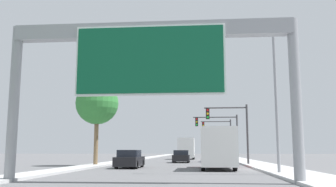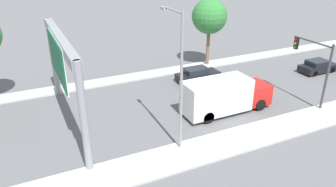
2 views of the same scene
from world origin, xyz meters
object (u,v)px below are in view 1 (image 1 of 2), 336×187
car_mid_left (130,159)px  truck_box_primary (217,149)px  palm_tree_background (97,104)px  truck_box_secondary (187,149)px  traffic_light_far_intersection (221,132)px  traffic_light_mid_block (222,129)px  car_far_right (181,157)px  traffic_light_near_intersection (233,124)px  car_far_center (211,157)px  sign_gantry (150,58)px  street_lamp_right (269,81)px

car_mid_left → truck_box_primary: size_ratio=0.58×
truck_box_primary → palm_tree_background: palm_tree_background is taller
car_mid_left → truck_box_primary: bearing=-12.4°
truck_box_secondary → traffic_light_far_intersection: traffic_light_far_intersection is taller
traffic_light_mid_block → palm_tree_background: size_ratio=0.75×
car_far_right → traffic_light_near_intersection: (5.38, -7.09, 3.26)m
car_mid_left → car_far_right: size_ratio=1.06×
truck_box_secondary → traffic_light_near_intersection: 24.11m
truck_box_secondary → traffic_light_mid_block: 14.45m
traffic_light_mid_block → traffic_light_far_intersection: bearing=87.8°
truck_box_primary → car_far_center: bearing=90.0°
sign_gantry → traffic_light_near_intersection: 20.89m
truck_box_secondary → traffic_light_mid_block: bearing=-69.9°
car_mid_left → car_far_center: car_mid_left is taller
car_far_center → street_lamp_right: street_lamp_right is taller
car_far_right → truck_box_primary: 15.41m
sign_gantry → traffic_light_far_intersection: sign_gantry is taller
palm_tree_background → car_far_center: bearing=49.7°
traffic_light_far_intersection → truck_box_secondary: bearing=147.3°
sign_gantry → street_lamp_right: (6.49, 6.39, 0.01)m
truck_box_primary → truck_box_secondary: (-3.50, 31.28, 0.12)m
traffic_light_near_intersection → palm_tree_background: 13.14m
sign_gantry → street_lamp_right: size_ratio=1.40×
sign_gantry → palm_tree_background: palm_tree_background is taller
car_far_right → palm_tree_background: size_ratio=0.56×
truck_box_secondary → traffic_light_far_intersection: (5.28, -3.39, 2.39)m
traffic_light_far_intersection → street_lamp_right: 33.79m
car_mid_left → car_far_center: size_ratio=1.04×
palm_tree_background → street_lamp_right: street_lamp_right is taller
car_mid_left → street_lamp_right: street_lamp_right is taller
traffic_light_near_intersection → traffic_light_mid_block: bearing=92.8°
car_far_right → traffic_light_mid_block: 6.59m
truck_box_primary → traffic_light_mid_block: (1.40, 17.89, 2.44)m
sign_gantry → palm_tree_background: size_ratio=1.73×
car_far_right → car_far_center: 4.55m
traffic_light_mid_block → traffic_light_far_intersection: 10.01m
traffic_light_mid_block → traffic_light_far_intersection: traffic_light_far_intersection is taller
traffic_light_near_intersection → traffic_light_mid_block: size_ratio=1.01×
sign_gantry → car_far_center: sign_gantry is taller
traffic_light_mid_block → street_lamp_right: 23.84m
car_far_right → traffic_light_near_intersection: size_ratio=0.74×
traffic_light_far_intersection → traffic_light_mid_block: bearing=-92.2°
traffic_light_near_intersection → truck_box_primary: bearing=-103.4°
truck_box_secondary → car_far_right: bearing=-90.0°
truck_box_secondary → palm_tree_background: (-7.33, -26.19, 4.06)m
car_far_right → truck_box_primary: (3.50, -14.98, 0.87)m
car_mid_left → car_far_right: 13.89m
sign_gantry → traffic_light_near_intersection: (5.38, 20.12, -1.67)m
car_mid_left → truck_box_primary: truck_box_primary is taller
truck_box_primary → traffic_light_near_intersection: bearing=76.6°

